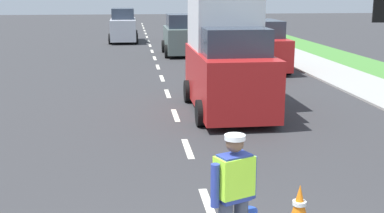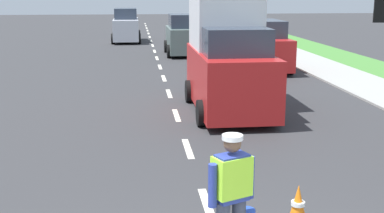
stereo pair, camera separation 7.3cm
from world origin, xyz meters
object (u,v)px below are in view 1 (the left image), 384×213
(car_oncoming_third, at_px, (123,26))
(delivery_truck, at_px, (227,55))
(traffic_cone_near, at_px, (299,206))
(car_parked_far, at_px, (259,47))
(road_worker, at_px, (235,191))
(car_outgoing_far, at_px, (181,36))

(car_oncoming_third, bearing_deg, delivery_truck, -81.04)
(traffic_cone_near, relative_size, car_parked_far, 0.15)
(delivery_truck, xyz_separation_m, car_oncoming_third, (-3.17, 20.11, -0.58))
(car_parked_far, bearing_deg, car_oncoming_third, 114.58)
(car_parked_far, bearing_deg, traffic_cone_near, -101.98)
(road_worker, bearing_deg, car_outgoing_far, 86.10)
(car_outgoing_far, xyz_separation_m, car_parked_far, (2.77, -5.63, 0.00))
(traffic_cone_near, xyz_separation_m, delivery_truck, (0.32, 7.35, 1.28))
(car_oncoming_third, relative_size, car_parked_far, 1.01)
(road_worker, distance_m, traffic_cone_near, 1.48)
(traffic_cone_near, relative_size, delivery_truck, 0.14)
(traffic_cone_near, distance_m, car_parked_far, 14.83)
(road_worker, relative_size, car_parked_far, 0.39)
(road_worker, relative_size, car_oncoming_third, 0.39)
(road_worker, xyz_separation_m, car_parked_far, (4.19, 15.25, 0.07))
(delivery_truck, height_order, car_oncoming_third, delivery_truck)
(traffic_cone_near, bearing_deg, car_outgoing_far, 89.13)
(road_worker, xyz_separation_m, delivery_truck, (1.43, 8.10, 0.68))
(delivery_truck, distance_m, car_outgoing_far, 12.80)
(car_oncoming_third, xyz_separation_m, car_parked_far, (5.93, -12.97, -0.03))
(road_worker, height_order, delivery_truck, delivery_truck)
(delivery_truck, distance_m, car_parked_far, 7.69)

